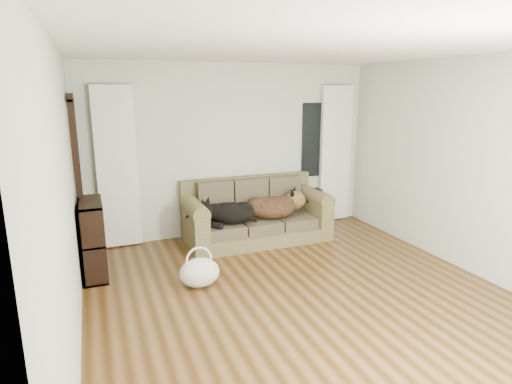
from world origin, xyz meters
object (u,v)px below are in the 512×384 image
object	(u,v)px
dog_shepherd	(273,208)
bookshelf	(92,236)
tote_bag	(199,273)
sofa	(257,211)
dog_black_lab	(227,214)

from	to	relation	value
dog_shepherd	bookshelf	bearing A→B (deg)	28.00
dog_shepherd	bookshelf	distance (m)	2.57
dog_shepherd	tote_bag	distance (m)	1.87
sofa	bookshelf	bearing A→B (deg)	-169.15
dog_shepherd	tote_bag	bearing A→B (deg)	58.53
tote_bag	bookshelf	xyz separation A→B (m)	(-1.11, 0.78, 0.34)
dog_black_lab	dog_shepherd	distance (m)	0.73
dog_shepherd	bookshelf	xyz separation A→B (m)	(-2.54, -0.37, 0.01)
dog_black_lab	tote_bag	distance (m)	1.36
dog_shepherd	dog_black_lab	bearing A→B (deg)	21.69
sofa	dog_shepherd	xyz separation A→B (m)	(0.24, -0.07, 0.04)
tote_bag	dog_shepherd	bearing A→B (deg)	38.87
dog_shepherd	tote_bag	world-z (taller)	dog_shepherd
dog_black_lab	dog_shepherd	world-z (taller)	dog_shepherd
dog_black_lab	bookshelf	world-z (taller)	bookshelf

